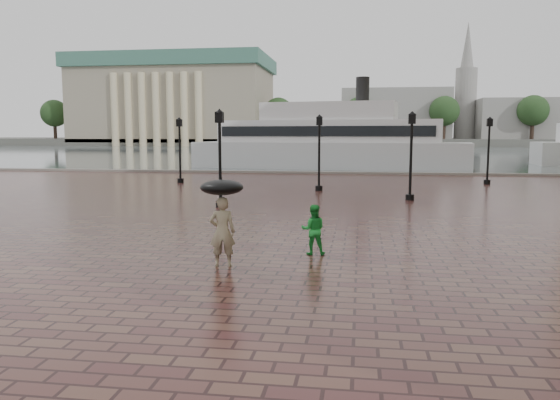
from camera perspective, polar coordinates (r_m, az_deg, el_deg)
name	(u,v)px	position (r m, az deg, el deg)	size (l,w,h in m)	color
ground	(342,259)	(15.01, 6.52, -6.20)	(300.00, 300.00, 0.00)	#3C1C1B
harbour_water	(358,152)	(106.67, 8.17, 5.03)	(240.00, 240.00, 0.00)	#4C595C
quay_edge	(355,174)	(46.74, 7.83, 2.69)	(80.00, 0.60, 0.30)	slate
far_shore	(359,142)	(174.63, 8.28, 6.07)	(300.00, 60.00, 2.00)	#4C4C47
museum	(174,99)	(168.93, -10.98, 10.37)	(57.00, 32.50, 26.00)	gray
distant_skyline	(532,112)	(171.49, 24.80, 8.32)	(102.50, 22.00, 33.00)	gray
far_trees	(360,112)	(152.73, 8.31, 9.11)	(188.00, 8.00, 13.50)	#2D2119
street_lamps	(325,152)	(32.29, 4.77, 5.00)	(21.44, 14.44, 4.40)	black
adult_pedestrian	(222,232)	(14.06, -6.04, -3.31)	(0.66, 0.43, 1.81)	gray
child_pedestrian	(313,230)	(15.43, 3.50, -3.11)	(0.69, 0.54, 1.42)	green
ferry_near	(329,142)	(54.28, 5.17, 6.10)	(27.46, 10.31, 8.79)	#BABABA
umbrella	(222,187)	(13.90, -6.10, 1.32)	(1.10, 1.10, 1.18)	black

